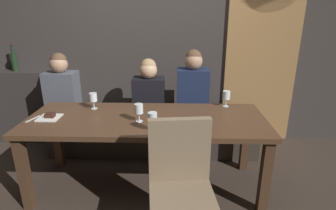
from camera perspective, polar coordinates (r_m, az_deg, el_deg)
name	(u,v)px	position (r m, az deg, el deg)	size (l,w,h in m)	color
ground	(148,185)	(2.90, -4.17, -16.35)	(9.00, 9.00, 0.00)	#382D26
back_wall_tiled	(155,25)	(3.58, -2.79, 16.24)	(6.00, 0.12, 3.00)	#383330
arched_door	(263,37)	(3.67, 19.27, 13.19)	(0.90, 0.05, 2.55)	olive
back_counter	(39,106)	(4.03, -25.31, -0.16)	(1.10, 0.28, 0.95)	#2F2B29
dining_table	(146,126)	(2.58, -4.52, -4.45)	(2.20, 0.84, 0.74)	#412B1C
banquette_bench	(153,135)	(3.39, -3.11, -6.28)	(2.50, 0.44, 0.45)	#312A23
chair_near_side	(181,181)	(1.98, 2.70, -15.49)	(0.48, 0.48, 0.98)	#4C3321
diner_redhead	(62,89)	(3.40, -21.21, 3.19)	(0.36, 0.24, 0.78)	#4C515B
diner_bearded	(149,92)	(3.18, -4.03, 2.81)	(0.36, 0.24, 0.72)	black
diner_far_end	(193,87)	(3.17, 5.16, 3.67)	(0.36, 0.24, 0.82)	#192342
wine_bottle_dark_red	(14,61)	(3.99, -29.38, 7.92)	(0.08, 0.08, 0.33)	black
wine_glass_far_left	(153,118)	(2.22, -3.24, -2.73)	(0.08, 0.08, 0.16)	silver
wine_glass_center_front	(226,96)	(2.86, 12.04, 1.86)	(0.08, 0.08, 0.16)	silver
wine_glass_near_right	(93,98)	(2.83, -15.32, 1.49)	(0.08, 0.08, 0.16)	silver
wine_glass_near_left	(139,109)	(2.42, -6.10, -0.87)	(0.08, 0.08, 0.16)	silver
dessert_plate	(50,117)	(2.74, -23.42, -2.25)	(0.19, 0.19, 0.05)	white
fork_on_table	(33,119)	(2.79, -26.31, -2.60)	(0.02, 0.17, 0.01)	silver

